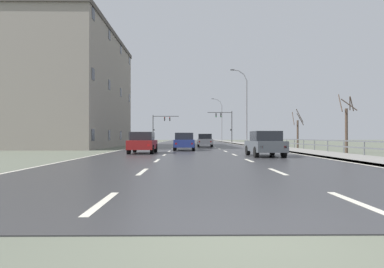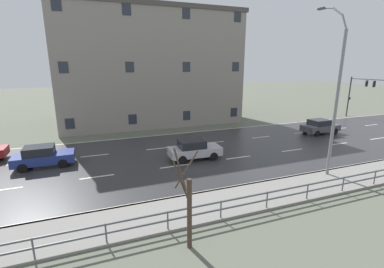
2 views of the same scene
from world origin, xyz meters
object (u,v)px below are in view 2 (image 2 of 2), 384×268
object	(u,v)px
car_distant	(194,149)
brick_building	(148,68)
car_far_left	(320,126)
car_near_left	(43,156)
street_lamp_midground	(335,96)
traffic_signal_left	(359,90)

from	to	relation	value
car_distant	brick_building	world-z (taller)	brick_building
car_far_left	car_near_left	xyz separation A→B (m)	(0.26, -26.58, 0.00)
car_far_left	car_distant	world-z (taller)	same
car_far_left	street_lamp_midground	bearing A→B (deg)	-44.93
street_lamp_midground	car_distant	world-z (taller)	street_lamp_midground
street_lamp_midground	car_far_left	distance (m)	13.04
street_lamp_midground	brick_building	xyz separation A→B (m)	(-22.69, -7.07, 1.54)
car_distant	brick_building	size ratio (longest dim) A/B	0.19
street_lamp_midground	traffic_signal_left	size ratio (longest dim) A/B	1.93
car_far_left	car_near_left	world-z (taller)	same
car_distant	car_near_left	distance (m)	11.19
car_far_left	car_distant	distance (m)	15.88
traffic_signal_left	car_near_left	xyz separation A→B (m)	(5.43, -38.28, -3.11)
car_distant	traffic_signal_left	bearing A→B (deg)	108.32
traffic_signal_left	brick_building	bearing A→B (deg)	-107.70
car_far_left	brick_building	bearing A→B (deg)	-132.91
car_distant	car_near_left	xyz separation A→B (m)	(-2.40, -10.93, 0.00)
brick_building	street_lamp_midground	bearing A→B (deg)	17.31
traffic_signal_left	car_far_left	size ratio (longest dim) A/B	1.36
car_far_left	car_distant	bearing A→B (deg)	-81.53
car_far_left	brick_building	world-z (taller)	brick_building
car_far_left	brick_building	distance (m)	21.68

